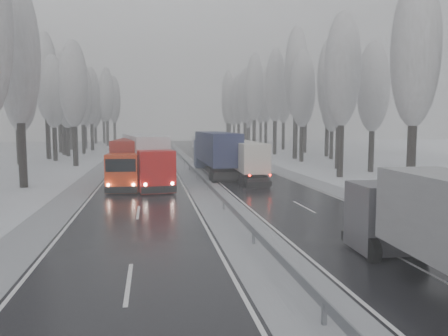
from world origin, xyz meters
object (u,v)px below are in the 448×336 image
object	(u,v)px
truck_red_red	(132,157)
truck_cream_box	(242,157)
box_truck_distant	(197,142)
truck_red_white	(145,155)
truck_blue_box	(214,150)

from	to	relation	value
truck_red_red	truck_cream_box	bearing A→B (deg)	7.89
box_truck_distant	truck_red_red	size ratio (longest dim) A/B	0.49
truck_red_red	truck_red_white	bearing A→B (deg)	-24.24
truck_blue_box	box_truck_distant	size ratio (longest dim) A/B	2.30
truck_blue_box	truck_red_red	xyz separation A→B (m)	(-8.48, -4.95, -0.31)
truck_blue_box	box_truck_distant	bearing A→B (deg)	85.35
truck_blue_box	truck_red_white	size ratio (longest dim) A/B	1.03
truck_red_white	truck_red_red	distance (m)	1.37
box_truck_distant	truck_red_white	distance (m)	60.17
truck_blue_box	box_truck_distant	distance (m)	53.70
truck_blue_box	truck_cream_box	size ratio (longest dim) A/B	1.22
truck_blue_box	truck_cream_box	xyz separation A→B (m)	(2.16, -4.14, -0.48)
truck_blue_box	truck_cream_box	bearing A→B (deg)	-62.97
truck_cream_box	truck_blue_box	bearing A→B (deg)	118.81
box_truck_distant	truck_red_red	xyz separation A→B (m)	(-12.36, -58.49, 0.89)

